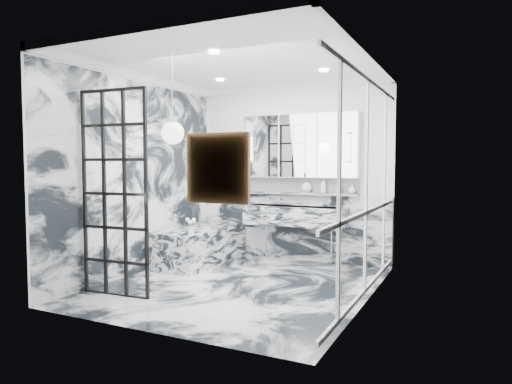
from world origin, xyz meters
The scene contains 25 objects.
floor centered at (0.00, 0.00, 0.00)m, with size 3.60×3.60×0.00m, color silver.
ceiling centered at (0.00, 0.00, 2.80)m, with size 3.60×3.60×0.00m, color white.
wall_back centered at (0.00, 1.80, 1.40)m, with size 3.60×3.60×0.00m, color white.
wall_front centered at (0.00, -1.80, 1.40)m, with size 3.60×3.60×0.00m, color white.
wall_left centered at (-1.60, 0.00, 1.40)m, with size 3.60×3.60×0.00m, color white.
wall_right centered at (1.60, 0.00, 1.40)m, with size 3.60×3.60×0.00m, color white.
marble_clad_back centered at (0.00, 1.78, 0.53)m, with size 3.18×0.05×1.05m, color silver.
marble_clad_left centered at (-1.59, 0.00, 1.34)m, with size 0.02×3.56×2.68m, color silver.
panel_molding centered at (1.58, 0.00, 1.30)m, with size 0.03×3.40×2.30m, color white.
soap_bottle_a centered at (0.56, 1.71, 1.20)m, with size 0.09×0.09×0.23m, color #8C5919.
soap_bottle_b centered at (0.80, 1.71, 1.18)m, with size 0.08×0.08×0.18m, color #4C4C51.
soap_bottle_c centered at (1.00, 1.71, 1.16)m, with size 0.11×0.11×0.14m, color silver.
face_pot centered at (0.28, 1.71, 1.17)m, with size 0.16×0.16×0.16m, color white.
amber_bottle centered at (0.27, 1.71, 1.14)m, with size 0.04×0.04×0.10m, color #8C5919.
flower_vase centered at (-0.86, 0.18, 0.61)m, with size 0.08×0.08×0.12m, color silver.
crittall_door centered at (-1.10, -1.02, 1.19)m, with size 0.88×0.04×2.38m, color black, non-canonical shape.
artwork centered at (0.73, -1.76, 1.50)m, with size 0.49×0.05×0.49m, color #C67414.
pendant_light centered at (-0.25, -1.05, 1.87)m, with size 0.24×0.24×0.24m, color white.
trough_sink centered at (0.15, 1.55, 0.73)m, with size 1.60×0.45×0.30m, color silver.
ledge centered at (0.15, 1.72, 1.07)m, with size 1.90×0.14×0.04m, color silver.
subway_tile centered at (0.15, 1.78, 1.21)m, with size 1.90×0.03×0.23m, color white.
mirror_cabinet centered at (0.15, 1.73, 1.82)m, with size 1.90×0.16×1.00m, color white.
sconce_left centered at (-0.67, 1.63, 1.78)m, with size 0.07×0.07×0.40m, color white.
sconce_right centered at (0.97, 1.63, 1.78)m, with size 0.07×0.07×0.40m, color white.
bathtub centered at (-1.18, 0.90, 0.28)m, with size 0.75×1.65×0.55m, color silver.
Camera 1 is at (2.67, -5.05, 1.54)m, focal length 32.00 mm.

